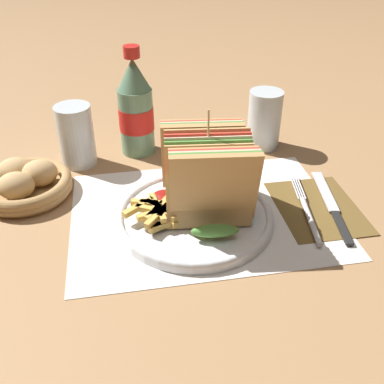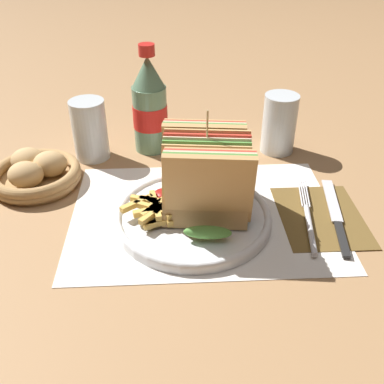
% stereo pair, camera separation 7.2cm
% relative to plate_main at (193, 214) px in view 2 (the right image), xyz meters
% --- Properties ---
extents(ground_plane, '(4.00, 4.00, 0.00)m').
position_rel_plate_main_xyz_m(ground_plane, '(-0.02, -0.00, -0.01)').
color(ground_plane, '#9E754C').
extents(placemat, '(0.43, 0.31, 0.00)m').
position_rel_plate_main_xyz_m(placemat, '(0.02, 0.01, -0.01)').
color(placemat, silver).
rests_on(placemat, ground_plane).
extents(plate_main, '(0.25, 0.25, 0.02)m').
position_rel_plate_main_xyz_m(plate_main, '(0.00, 0.00, 0.00)').
color(plate_main, white).
rests_on(plate_main, ground_plane).
extents(club_sandwich, '(0.14, 0.20, 0.17)m').
position_rel_plate_main_xyz_m(club_sandwich, '(0.02, 0.01, 0.07)').
color(club_sandwich, tan).
rests_on(club_sandwich, plate_main).
extents(fries_pile, '(0.10, 0.08, 0.02)m').
position_rel_plate_main_xyz_m(fries_pile, '(-0.05, -0.01, 0.02)').
color(fries_pile, gold).
rests_on(fries_pile, plate_main).
extents(ketchup_blob, '(0.04, 0.03, 0.01)m').
position_rel_plate_main_xyz_m(ketchup_blob, '(-0.04, 0.04, 0.02)').
color(ketchup_blob, maroon).
rests_on(ketchup_blob, plate_main).
extents(napkin, '(0.13, 0.17, 0.00)m').
position_rel_plate_main_xyz_m(napkin, '(0.21, -0.01, -0.01)').
color(napkin, brown).
rests_on(napkin, ground_plane).
extents(fork, '(0.04, 0.20, 0.01)m').
position_rel_plate_main_xyz_m(fork, '(0.18, -0.03, -0.00)').
color(fork, silver).
rests_on(fork, napkin).
extents(knife, '(0.05, 0.21, 0.00)m').
position_rel_plate_main_xyz_m(knife, '(0.23, -0.01, -0.00)').
color(knife, black).
rests_on(knife, napkin).
extents(coke_bottle_near, '(0.07, 0.07, 0.21)m').
position_rel_plate_main_xyz_m(coke_bottle_near, '(-0.07, 0.25, 0.08)').
color(coke_bottle_near, slate).
rests_on(coke_bottle_near, ground_plane).
extents(glass_near, '(0.07, 0.07, 0.12)m').
position_rel_plate_main_xyz_m(glass_near, '(0.18, 0.23, 0.05)').
color(glass_near, silver).
rests_on(glass_near, ground_plane).
extents(glass_far, '(0.07, 0.07, 0.12)m').
position_rel_plate_main_xyz_m(glass_far, '(-0.19, 0.22, 0.05)').
color(glass_far, silver).
rests_on(glass_far, ground_plane).
extents(bread_basket, '(0.16, 0.16, 0.06)m').
position_rel_plate_main_xyz_m(bread_basket, '(-0.28, 0.12, 0.01)').
color(bread_basket, '#AD8451').
rests_on(bread_basket, ground_plane).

